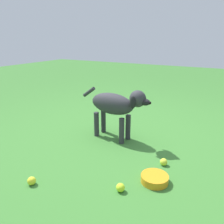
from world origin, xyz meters
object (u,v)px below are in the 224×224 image
at_px(dog, 116,105).
at_px(water_bowl, 155,179).
at_px(tennis_ball_0, 164,162).
at_px(tennis_ball_2, 32,181).
at_px(tennis_ball_1, 120,188).

relative_size(dog, water_bowl, 4.00).
relative_size(tennis_ball_0, water_bowl, 0.30).
xyz_separation_m(dog, tennis_ball_2, (-0.17, -1.07, -0.36)).
height_order(tennis_ball_1, water_bowl, tennis_ball_1).
distance_m(tennis_ball_0, tennis_ball_2, 1.13).
xyz_separation_m(tennis_ball_2, water_bowl, (0.83, 0.50, -0.00)).
xyz_separation_m(dog, tennis_ball_1, (0.47, -0.81, -0.36)).
relative_size(tennis_ball_2, water_bowl, 0.30).
bearing_deg(dog, tennis_ball_0, -18.59).
bearing_deg(tennis_ball_2, dog, 80.93).
bearing_deg(tennis_ball_2, water_bowl, 31.07).
height_order(dog, water_bowl, dog).
bearing_deg(tennis_ball_1, dog, 120.42).
bearing_deg(tennis_ball_0, water_bowl, -87.81).
xyz_separation_m(tennis_ball_0, tennis_ball_2, (-0.82, -0.78, 0.00)).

